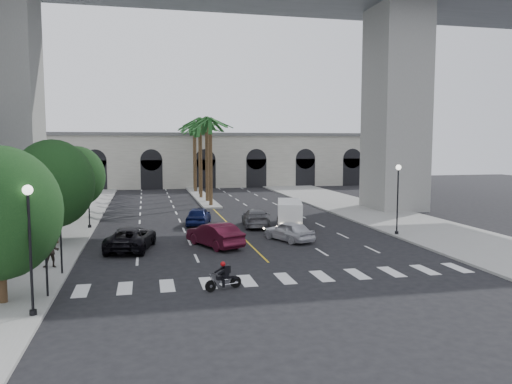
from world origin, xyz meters
name	(u,v)px	position (x,y,z in m)	size (l,w,h in m)	color
ground	(277,271)	(0.00, 0.00, 0.00)	(140.00, 140.00, 0.00)	black
sidewalk_left	(40,232)	(-15.00, 15.00, 0.07)	(8.00, 100.00, 0.15)	gray
sidewalk_right	(395,219)	(15.00, 15.00, 0.07)	(8.00, 100.00, 0.15)	gray
median	(201,196)	(0.00, 38.00, 0.10)	(2.00, 24.00, 0.20)	gray
pier_building	(189,159)	(0.00, 55.00, 4.27)	(71.00, 10.50, 8.50)	silver
bridge	(253,21)	(3.42, 22.00, 18.51)	(75.00, 13.00, 26.00)	gray
palm_a	(210,123)	(0.00, 28.00, 9.10)	(3.20, 3.20, 10.30)	#47331E
palm_b	(207,122)	(0.10, 32.00, 9.37)	(3.20, 3.20, 10.60)	#47331E
palm_c	(200,127)	(-0.20, 36.00, 8.91)	(3.20, 3.20, 10.10)	#47331E
palm_d	(200,122)	(0.15, 40.00, 9.65)	(3.20, 3.20, 10.90)	#47331E
palm_e	(195,127)	(-0.10, 44.00, 9.19)	(3.20, 3.20, 10.40)	#47331E
palm_f	(194,126)	(0.20, 48.00, 9.46)	(3.20, 3.20, 10.70)	#47331E
street_tree_mid	(53,184)	(-13.00, 10.00, 4.21)	(5.44, 5.44, 7.21)	#382616
street_tree_far	(77,177)	(-13.00, 22.00, 3.90)	(5.04, 5.04, 6.68)	#382616
lamp_post_left_near	(30,239)	(-11.40, -5.00, 3.22)	(0.40, 0.40, 5.35)	black
lamp_post_left_far	(88,190)	(-11.40, 16.00, 3.22)	(0.40, 0.40, 5.35)	black
lamp_post_right	(398,193)	(11.40, 8.00, 3.22)	(0.40, 0.40, 5.35)	black
traffic_signal_near	(46,244)	(-11.30, -2.50, 2.51)	(0.25, 0.18, 3.65)	black
traffic_signal_far	(60,229)	(-11.30, 1.50, 2.51)	(0.25, 0.18, 3.65)	black
motorcycle_rider	(224,277)	(-3.35, -2.76, 0.62)	(1.84, 0.75, 1.38)	black
car_a	(289,231)	(2.98, 7.94, 0.72)	(1.69, 4.20, 1.43)	silver
car_b	(215,235)	(-2.46, 7.16, 0.81)	(1.72, 4.93, 1.63)	#4A0E20
car_c	(131,238)	(-7.92, 7.41, 0.76)	(2.52, 5.46, 1.52)	black
car_d	(256,218)	(1.98, 14.42, 0.73)	(2.05, 5.05, 1.47)	#5F5E63
car_e	(199,216)	(-2.57, 16.35, 0.76)	(1.81, 4.49, 1.53)	#0F1746
cargo_van	(290,213)	(4.58, 13.24, 1.22)	(3.19, 5.46, 2.19)	silver
pedestrian_a	(0,265)	(-14.00, 0.43, 1.01)	(0.63, 0.41, 1.72)	black
pedestrian_b	(51,251)	(-12.07, 2.89, 1.07)	(0.90, 0.70, 1.85)	black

